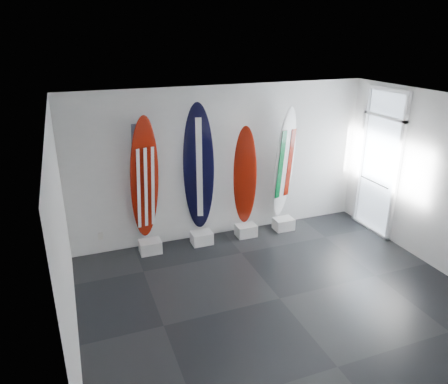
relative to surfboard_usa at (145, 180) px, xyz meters
name	(u,v)px	position (x,y,z in m)	size (l,w,h in m)	color
floor	(280,298)	(1.59, -2.28, -1.43)	(6.00, 6.00, 0.00)	black
ceiling	(290,106)	(1.59, -2.28, 1.57)	(6.00, 6.00, 0.00)	white
wall_back	(223,163)	(1.59, 0.22, 0.07)	(6.00, 6.00, 0.00)	silver
wall_front	(414,312)	(1.59, -4.78, 0.07)	(6.00, 6.00, 0.00)	silver
wall_left	(64,246)	(-1.41, -2.28, 0.07)	(5.00, 5.00, 0.00)	silver
wall_right	(443,185)	(4.59, -2.28, 0.07)	(5.00, 5.00, 0.00)	silver
display_block_usa	(150,247)	(0.00, -0.10, -1.31)	(0.40, 0.30, 0.24)	silver
surfboard_usa	(145,180)	(0.00, 0.00, 0.00)	(0.54, 0.08, 2.39)	maroon
display_block_navy	(202,238)	(1.02, -0.10, -1.31)	(0.40, 0.30, 0.24)	silver
surfboard_navy	(199,169)	(1.02, 0.00, 0.08)	(0.58, 0.08, 2.55)	black
display_block_swiss	(246,230)	(1.96, -0.10, -1.31)	(0.40, 0.30, 0.24)	silver
surfboard_swiss	(245,176)	(1.96, 0.00, -0.17)	(0.46, 0.08, 2.03)	maroon
display_block_italy	(283,224)	(2.82, -0.10, -1.31)	(0.40, 0.30, 0.24)	silver
surfboard_italy	(284,164)	(2.82, 0.00, -0.02)	(0.53, 0.08, 2.35)	white
wall_outlet	(101,236)	(-0.86, 0.20, -1.08)	(0.09, 0.02, 0.13)	silver
glass_door	(379,164)	(4.56, -0.73, 0.00)	(0.12, 1.16, 2.85)	white
balcony	(423,198)	(5.89, -0.73, -0.93)	(2.80, 2.20, 1.20)	slate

